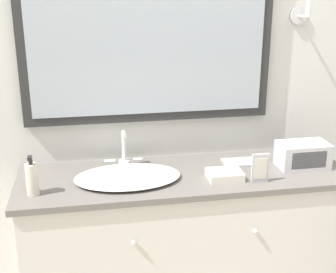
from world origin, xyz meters
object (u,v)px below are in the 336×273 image
(sink_basin, at_px, (127,176))
(soap_bottle, at_px, (32,179))
(appliance_box, at_px, (303,155))
(picture_frame, at_px, (260,168))

(sink_basin, xyz_separation_m, soap_bottle, (-0.43, -0.09, 0.06))
(soap_bottle, bearing_deg, appliance_box, 3.88)
(soap_bottle, relative_size, appliance_box, 0.74)
(appliance_box, xyz_separation_m, picture_frame, (-0.28, -0.15, 0.01))
(sink_basin, bearing_deg, picture_frame, -13.22)
(appliance_box, bearing_deg, sink_basin, -179.92)
(appliance_box, relative_size, picture_frame, 1.75)
(soap_bottle, bearing_deg, sink_basin, 11.67)
(sink_basin, relative_size, picture_frame, 3.52)
(sink_basin, distance_m, appliance_box, 0.90)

